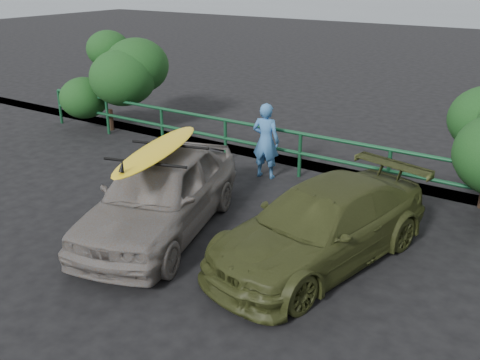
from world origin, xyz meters
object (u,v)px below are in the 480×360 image
object	(u,v)px
sedan	(160,194)
surfboard	(158,150)
olive_vehicle	(321,225)
guardrail	(261,147)
man	(266,141)

from	to	relation	value
sedan	surfboard	distance (m)	0.81
sedan	olive_vehicle	distance (m)	2.83
guardrail	man	size ratio (longest dim) A/B	8.34
sedan	surfboard	size ratio (longest dim) A/B	1.45
guardrail	olive_vehicle	xyz separation A→B (m)	(2.97, -3.08, 0.09)
guardrail	man	bearing A→B (deg)	-48.57
olive_vehicle	guardrail	bearing A→B (deg)	147.30
man	olive_vehicle	bearing A→B (deg)	125.93
olive_vehicle	surfboard	distance (m)	2.97
guardrail	sedan	bearing A→B (deg)	-86.71
guardrail	surfboard	bearing A→B (deg)	-86.71
sedan	surfboard	bearing A→B (deg)	0.00
surfboard	olive_vehicle	bearing A→B (deg)	-3.36
sedan	olive_vehicle	xyz separation A→B (m)	(2.76, 0.62, -0.10)
surfboard	guardrail	bearing A→B (deg)	77.23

